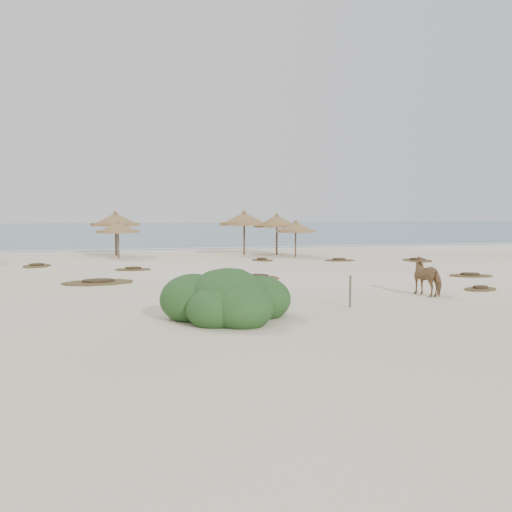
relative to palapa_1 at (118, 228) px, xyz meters
name	(u,v)px	position (x,y,z in m)	size (l,w,h in m)	color
ground	(271,293)	(5.58, -17.55, -1.99)	(160.00, 160.00, 0.00)	#F8E7CC
ocean	(151,229)	(5.58, 57.45, -1.99)	(200.00, 100.00, 0.01)	navy
foam_line	(188,248)	(5.58, 8.45, -1.99)	(70.00, 0.60, 0.01)	silver
palapa_1	(118,228)	(0.00, 0.00, 0.00)	(3.20, 3.20, 2.57)	#503829
palapa_2	(116,220)	(-0.14, 2.28, 0.47)	(4.34, 4.34, 3.17)	#503829
palapa_3	(244,220)	(8.62, 0.65, 0.50)	(4.50, 4.50, 3.21)	#503829
palapa_4	(277,222)	(10.91, 0.32, 0.34)	(3.25, 3.25, 3.00)	#503829
palapa_5	(296,228)	(11.63, -1.75, -0.01)	(3.29, 3.29, 2.55)	#503829
horse	(429,276)	(11.07, -19.61, -1.29)	(0.76, 1.66, 1.40)	#9C7446
fence_post_near	(350,291)	(7.22, -21.34, -1.47)	(0.08, 0.08, 1.03)	#685D4E
bush	(228,300)	(2.96, -22.48, -1.43)	(3.85, 3.39, 1.72)	#2E5424
scrub_1	(98,282)	(-0.92, -13.06, -1.94)	(3.32, 2.39, 0.16)	brown
scrub_2	(227,279)	(4.66, -13.45, -1.94)	(1.77, 2.15, 0.16)	brown
scrub_3	(260,277)	(6.33, -12.86, -1.94)	(2.27, 2.54, 0.16)	brown
scrub_4	(470,275)	(16.24, -14.63, -1.94)	(2.32, 1.83, 0.16)	brown
scrub_5	(417,260)	(18.06, -6.50, -1.94)	(1.82, 2.65, 0.16)	brown
scrub_6	(37,266)	(-4.48, -4.64, -1.94)	(1.72, 2.42, 0.16)	brown
scrub_7	(262,260)	(8.72, -4.05, -1.94)	(1.66, 1.97, 0.16)	brown
scrub_9	(219,288)	(3.83, -16.12, -1.94)	(2.84, 2.20, 0.16)	brown
scrub_10	(339,260)	(13.36, -5.32, -1.94)	(2.02, 1.43, 0.16)	brown
scrub_11	(196,308)	(2.30, -20.62, -1.94)	(2.29, 2.04, 0.16)	brown
scrub_12	(480,289)	(13.82, -18.83, -1.94)	(1.77, 1.44, 0.16)	brown
scrub_13	(133,269)	(0.72, -7.87, -1.94)	(2.06, 1.50, 0.16)	brown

